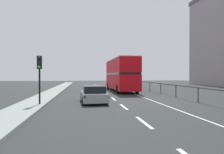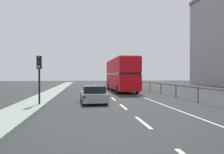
% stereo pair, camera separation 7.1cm
% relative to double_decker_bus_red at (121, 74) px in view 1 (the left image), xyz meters
% --- Properties ---
extents(ground_plane, '(73.22, 120.00, 0.10)m').
position_rel_double_decker_bus_red_xyz_m(ground_plane, '(-2.35, -9.81, -2.34)').
color(ground_plane, '#262A2A').
extents(near_sidewalk_kerb, '(2.11, 80.00, 0.14)m').
position_rel_double_decker_bus_red_xyz_m(near_sidewalk_kerb, '(-8.67, -9.81, -2.22)').
color(near_sidewalk_kerb, gray).
rests_on(near_sidewalk_kerb, ground).
extents(lane_paint_markings, '(3.16, 46.00, 0.01)m').
position_rel_double_decker_bus_red_xyz_m(lane_paint_markings, '(-0.56, -1.36, -2.28)').
color(lane_paint_markings, silver).
rests_on(lane_paint_markings, ground).
extents(bridge_side_railing, '(0.10, 42.00, 1.19)m').
position_rel_double_decker_bus_red_xyz_m(bridge_side_railing, '(3.81, -0.81, -1.32)').
color(bridge_side_railing, '#54464C').
rests_on(bridge_side_railing, ground).
extents(double_decker_bus_red, '(2.61, 11.31, 4.26)m').
position_rel_double_decker_bus_red_xyz_m(double_decker_bus_red, '(0.00, 0.00, 0.00)').
color(double_decker_bus_red, red).
rests_on(double_decker_bus_red, ground).
extents(hatchback_car_near, '(2.01, 4.16, 1.31)m').
position_rel_double_decker_bus_red_xyz_m(hatchback_car_near, '(-4.24, -11.10, -1.65)').
color(hatchback_car_near, gray).
rests_on(hatchback_car_near, ground).
extents(traffic_signal_pole, '(0.30, 0.42, 3.31)m').
position_rel_double_decker_bus_red_xyz_m(traffic_signal_pole, '(-8.00, -12.46, 0.34)').
color(traffic_signal_pole, black).
rests_on(traffic_signal_pole, near_sidewalk_kerb).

